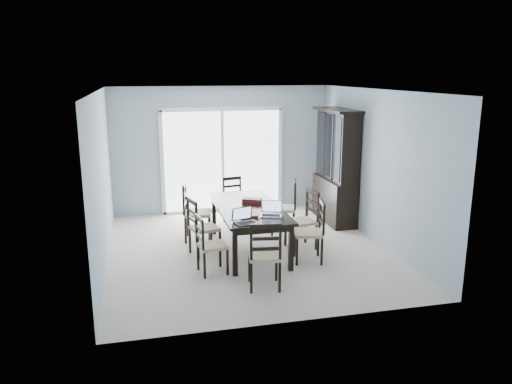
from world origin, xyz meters
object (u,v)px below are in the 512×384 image
(chair_left_far, at_px, (192,205))
(cell_phone, at_px, (266,223))
(chair_right_mid, at_px, (306,213))
(hot_tub, at_px, (197,179))
(chair_left_near, at_px, (206,239))
(laptop_dark, at_px, (246,220))
(chair_right_far, at_px, (289,201))
(chair_end_near, at_px, (265,249))
(chair_end_far, at_px, (234,195))
(laptop_silver, at_px, (271,213))
(game_box, at_px, (252,201))
(chair_left_mid, at_px, (199,221))
(chair_right_near, at_px, (315,224))
(china_hutch, at_px, (336,168))
(dining_table, at_px, (248,211))

(chair_left_far, height_order, cell_phone, chair_left_far)
(chair_right_mid, relative_size, hot_tub, 0.54)
(chair_left_near, xyz_separation_m, laptop_dark, (0.57, -0.09, 0.27))
(chair_left_near, bearing_deg, chair_right_far, 123.12)
(chair_left_near, distance_m, chair_end_near, 1.01)
(chair_end_far, height_order, cell_phone, chair_end_far)
(laptop_silver, distance_m, game_box, 0.83)
(chair_left_mid, relative_size, chair_right_far, 0.96)
(chair_left_near, distance_m, chair_end_far, 2.56)
(laptop_dark, bearing_deg, chair_end_near, -95.16)
(chair_right_mid, relative_size, laptop_dark, 3.03)
(game_box, bearing_deg, chair_left_near, -132.03)
(chair_end_far, bearing_deg, chair_left_far, 31.59)
(chair_right_mid, height_order, cell_phone, chair_right_mid)
(chair_right_near, bearing_deg, chair_left_mid, 81.67)
(chair_left_near, xyz_separation_m, hot_tub, (0.37, 4.39, -0.07))
(laptop_silver, bearing_deg, hot_tub, 118.76)
(chair_left_mid, xyz_separation_m, chair_right_near, (1.71, -0.63, 0.01))
(china_hutch, xyz_separation_m, chair_right_near, (-1.13, -1.95, -0.48))
(chair_left_mid, distance_m, chair_right_far, 1.89)
(hot_tub, bearing_deg, chair_left_near, -94.87)
(laptop_dark, bearing_deg, chair_right_near, -4.22)
(cell_phone, height_order, game_box, game_box)
(chair_left_near, relative_size, hot_tub, 0.49)
(laptop_silver, bearing_deg, game_box, 117.61)
(china_hutch, height_order, hot_tub, china_hutch)
(chair_left_far, distance_m, chair_right_mid, 1.99)
(dining_table, relative_size, chair_right_mid, 1.96)
(chair_right_mid, xyz_separation_m, chair_right_far, (-0.07, 0.78, 0.01))
(chair_left_near, bearing_deg, chair_left_mid, 172.61)
(game_box, bearing_deg, dining_table, -118.95)
(laptop_dark, relative_size, laptop_silver, 0.96)
(chair_right_mid, relative_size, laptop_silver, 2.91)
(chair_left_mid, height_order, game_box, chair_left_mid)
(chair_end_near, bearing_deg, chair_right_near, 49.56)
(cell_phone, bearing_deg, chair_left_far, 116.05)
(china_hutch, xyz_separation_m, chair_left_far, (-2.87, -0.51, -0.44))
(chair_left_near, xyz_separation_m, chair_left_mid, (-0.02, 0.75, 0.04))
(dining_table, bearing_deg, chair_end_far, 87.74)
(chair_right_mid, bearing_deg, chair_right_near, 163.28)
(dining_table, relative_size, chair_right_near, 1.97)
(chair_left_far, distance_m, hot_tub, 2.87)
(chair_left_near, xyz_separation_m, chair_end_near, (0.68, -0.75, 0.05))
(chair_left_mid, height_order, chair_end_far, chair_left_mid)
(dining_table, xyz_separation_m, china_hutch, (2.02, 1.25, 0.40))
(chair_right_far, distance_m, cell_phone, 1.89)
(chair_right_mid, height_order, hot_tub, chair_right_mid)
(chair_left_mid, bearing_deg, chair_right_far, 99.95)
(chair_left_near, height_order, chair_right_mid, chair_right_mid)
(hot_tub, bearing_deg, laptop_dark, -87.49)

